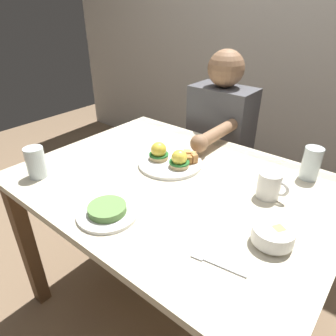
{
  "coord_description": "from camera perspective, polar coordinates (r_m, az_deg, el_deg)",
  "views": [
    {
      "loc": [
        0.61,
        -0.79,
        1.35
      ],
      "look_at": [
        -0.04,
        0.0,
        0.78
      ],
      "focal_mm": 32.1,
      "sensor_mm": 36.0,
      "label": 1
    }
  ],
  "objects": [
    {
      "name": "eggs_benedict_plate",
      "position": [
        1.26,
        0.46,
        1.61
      ],
      "size": [
        0.27,
        0.27,
        0.09
      ],
      "color": "white",
      "rests_on": "dining_table"
    },
    {
      "name": "diner_person",
      "position": [
        1.74,
        9.38,
        5.08
      ],
      "size": [
        0.34,
        0.54,
        1.14
      ],
      "color": "#33333D",
      "rests_on": "ground_plane"
    },
    {
      "name": "side_plate",
      "position": [
        1.0,
        -11.42,
        -8.07
      ],
      "size": [
        0.2,
        0.2,
        0.04
      ],
      "color": "white",
      "rests_on": "dining_table"
    },
    {
      "name": "water_glass_far",
      "position": [
        1.27,
        -23.73,
        0.68
      ],
      "size": [
        0.07,
        0.07,
        0.12
      ],
      "color": "silver",
      "rests_on": "dining_table"
    },
    {
      "name": "fruit_bowl",
      "position": [
        0.92,
        19.32,
        -11.98
      ],
      "size": [
        0.12,
        0.12,
        0.06
      ],
      "color": "white",
      "rests_on": "dining_table"
    },
    {
      "name": "coffee_mug",
      "position": [
        1.1,
        18.75,
        -3.0
      ],
      "size": [
        0.11,
        0.08,
        0.09
      ],
      "color": "white",
      "rests_on": "dining_table"
    },
    {
      "name": "fork",
      "position": [
        0.84,
        8.87,
        -17.37
      ],
      "size": [
        0.16,
        0.04,
        0.0
      ],
      "color": "silver",
      "rests_on": "dining_table"
    },
    {
      "name": "water_glass_near",
      "position": [
        1.27,
        25.46,
        0.42
      ],
      "size": [
        0.07,
        0.07,
        0.13
      ],
      "color": "silver",
      "rests_on": "dining_table"
    },
    {
      "name": "back_wall",
      "position": [
        2.37,
        27.26,
        25.24
      ],
      "size": [
        4.8,
        0.1,
        2.6
      ],
      "primitive_type": "cube",
      "color": "beige",
      "rests_on": "ground_plane"
    },
    {
      "name": "ground_plane",
      "position": [
        1.68,
        1.1,
        -24.4
      ],
      "size": [
        6.0,
        6.0,
        0.0
      ],
      "primitive_type": "plane",
      "color": "#7F664C"
    },
    {
      "name": "dining_table",
      "position": [
        1.22,
        1.38,
        -6.53
      ],
      "size": [
        1.2,
        0.9,
        0.74
      ],
      "color": "beige",
      "rests_on": "ground_plane"
    }
  ]
}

